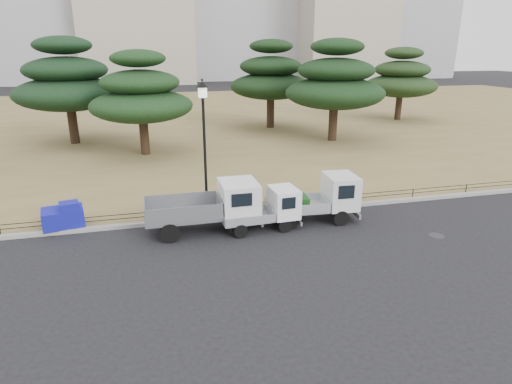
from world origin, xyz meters
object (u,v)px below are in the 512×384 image
object	(u,v)px
truck_large	(210,205)
truck_kei_rear	(319,198)
tarp_pile	(64,216)
truck_kei_front	(266,209)
street_lamp	(204,127)

from	to	relation	value
truck_large	truck_kei_rear	xyz separation A→B (m)	(4.62, -0.07, -0.10)
truck_kei_rear	tarp_pile	bearing A→B (deg)	175.21
tarp_pile	truck_large	bearing A→B (deg)	-14.89
truck_kei_front	street_lamp	bearing A→B (deg)	137.63
truck_large	truck_kei_rear	size ratio (longest dim) A/B	1.16
truck_kei_front	truck_large	bearing A→B (deg)	167.01
truck_large	truck_kei_rear	distance (m)	4.62
truck_kei_front	street_lamp	distance (m)	4.17
truck_large	truck_kei_front	xyz separation A→B (m)	(2.21, -0.38, -0.26)
truck_kei_rear	tarp_pile	distance (m)	10.45
street_lamp	tarp_pile	world-z (taller)	street_lamp
truck_kei_front	street_lamp	xyz separation A→B (m)	(-2.15, 1.74, 3.12)
truck_large	tarp_pile	size ratio (longest dim) A/B	2.56
truck_kei_front	tarp_pile	bearing A→B (deg)	163.23
truck_kei_front	truck_kei_rear	size ratio (longest dim) A/B	0.83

